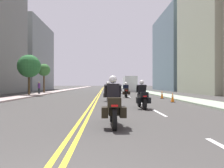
# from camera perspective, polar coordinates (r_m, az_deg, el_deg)

# --- Properties ---
(ground_plane) EXTENTS (264.00, 264.00, 0.00)m
(ground_plane) POSITION_cam_1_polar(r_m,az_deg,el_deg) (50.07, -2.79, -1.61)
(ground_plane) COLOR #383634
(sidewalk_left) EXTENTS (2.26, 144.00, 0.12)m
(sidewalk_left) POSITION_cam_1_polar(r_m,az_deg,el_deg) (50.82, -11.78, -1.51)
(sidewalk_left) COLOR #A7938F
(sidewalk_left) RESTS_ON ground
(sidewalk_right) EXTENTS (2.26, 144.00, 0.12)m
(sidewalk_right) POSITION_cam_1_polar(r_m,az_deg,el_deg) (50.56, 6.24, -1.52)
(sidewalk_right) COLOR #92A58B
(sidewalk_right) RESTS_ON ground
(centreline_yellow_inner) EXTENTS (0.12, 132.00, 0.01)m
(centreline_yellow_inner) POSITION_cam_1_polar(r_m,az_deg,el_deg) (50.07, -2.93, -1.60)
(centreline_yellow_inner) COLOR yellow
(centreline_yellow_inner) RESTS_ON ground
(centreline_yellow_outer) EXTENTS (0.12, 132.00, 0.01)m
(centreline_yellow_outer) POSITION_cam_1_polar(r_m,az_deg,el_deg) (50.07, -2.65, -1.60)
(centreline_yellow_outer) COLOR yellow
(centreline_yellow_outer) RESTS_ON ground
(lane_dashes_white) EXTENTS (0.14, 56.40, 0.01)m
(lane_dashes_white) POSITION_cam_1_polar(r_m,az_deg,el_deg) (31.18, 2.90, -2.55)
(lane_dashes_white) COLOR silver
(lane_dashes_white) RESTS_ON ground
(building_left_2) EXTENTS (6.62, 17.19, 15.55)m
(building_left_2) POSITION_cam_1_polar(r_m,az_deg,el_deg) (53.52, -21.00, 6.84)
(building_left_2) COLOR gray
(building_left_2) RESTS_ON ground
(building_right_2) EXTENTS (7.20, 17.22, 16.92)m
(building_right_2) POSITION_cam_1_polar(r_m,az_deg,el_deg) (50.05, 17.08, 8.11)
(building_right_2) COLOR slate
(building_right_2) RESTS_ON ground
(motorcycle_0) EXTENTS (0.77, 2.20, 1.66)m
(motorcycle_0) POSITION_cam_1_polar(r_m,az_deg,el_deg) (6.95, 0.29, -5.87)
(motorcycle_0) COLOR black
(motorcycle_0) RESTS_ON ground
(motorcycle_1) EXTENTS (0.77, 2.15, 1.61)m
(motorcycle_1) POSITION_cam_1_polar(r_m,az_deg,el_deg) (12.10, 8.11, -3.50)
(motorcycle_1) COLOR black
(motorcycle_1) RESTS_ON ground
(motorcycle_2) EXTENTS (0.76, 2.24, 1.57)m
(motorcycle_2) POSITION_cam_1_polar(r_m,az_deg,el_deg) (17.18, -1.03, -2.44)
(motorcycle_2) COLOR black
(motorcycle_2) RESTS_ON ground
(motorcycle_3) EXTENTS (0.77, 2.15, 1.57)m
(motorcycle_3) POSITION_cam_1_polar(r_m,az_deg,el_deg) (21.88, 3.77, -1.96)
(motorcycle_3) COLOR black
(motorcycle_3) RESTS_ON ground
(motorcycle_4) EXTENTS (0.78, 2.26, 1.66)m
(motorcycle_4) POSITION_cam_1_polar(r_m,az_deg,el_deg) (27.09, -1.29, -1.54)
(motorcycle_4) COLOR black
(motorcycle_4) RESTS_ON ground
(motorcycle_5) EXTENTS (0.78, 2.11, 1.56)m
(motorcycle_5) POSITION_cam_1_polar(r_m,az_deg,el_deg) (31.82, 1.90, -1.33)
(motorcycle_5) COLOR black
(motorcycle_5) RESTS_ON ground
(traffic_cone_0) EXTENTS (0.31, 0.31, 0.81)m
(traffic_cone_0) POSITION_cam_1_polar(r_m,az_deg,el_deg) (20.57, 13.30, -2.74)
(traffic_cone_0) COLOR black
(traffic_cone_0) RESTS_ON ground
(traffic_cone_1) EXTENTS (0.31, 0.31, 0.75)m
(traffic_cone_1) POSITION_cam_1_polar(r_m,az_deg,el_deg) (16.69, 15.98, -3.46)
(traffic_cone_1) COLOR black
(traffic_cone_1) RESTS_ON ground
(pedestrian_0) EXTENTS (0.40, 0.42, 1.71)m
(pedestrian_0) POSITION_cam_1_polar(r_m,az_deg,el_deg) (29.76, -19.03, -0.97)
(pedestrian_0) COLOR #22292E
(pedestrian_0) RESTS_ON ground
(street_tree_0) EXTENTS (1.88, 1.88, 4.50)m
(street_tree_0) POSITION_cam_1_polar(r_m,az_deg,el_deg) (34.31, -17.82, 3.54)
(street_tree_0) COLOR #513C24
(street_tree_0) RESTS_ON ground
(street_tree_1) EXTENTS (2.73, 2.73, 4.91)m
(street_tree_1) POSITION_cam_1_polar(r_m,az_deg,el_deg) (27.47, -21.40, 4.47)
(street_tree_1) COLOR #4B3B21
(street_tree_1) RESTS_ON ground
(parked_truck) EXTENTS (2.20, 6.50, 2.80)m
(parked_truck) POSITION_cam_1_polar(r_m,az_deg,el_deg) (40.23, 4.69, -0.17)
(parked_truck) COLOR #B1C1C7
(parked_truck) RESTS_ON ground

